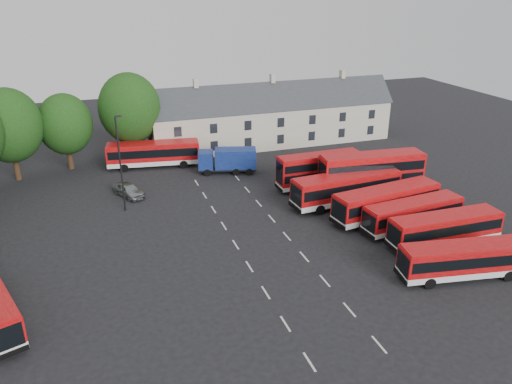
{
  "coord_description": "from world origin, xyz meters",
  "views": [
    {
      "loc": [
        -11.14,
        -36.17,
        21.86
      ],
      "look_at": [
        4.04,
        8.09,
        2.2
      ],
      "focal_mm": 35.0,
      "sensor_mm": 36.0,
      "label": 1
    }
  ],
  "objects_px": {
    "lamppost": "(120,162)",
    "bus_dd_south": "(371,172)",
    "box_truck": "(228,160)",
    "bus_row_a": "(465,258)",
    "silver_car": "(129,190)",
    "lime_car": "(492,256)"
  },
  "relations": [
    {
      "from": "bus_dd_south",
      "to": "box_truck",
      "type": "relative_size",
      "value": 1.6
    },
    {
      "from": "lime_car",
      "to": "bus_dd_south",
      "type": "bearing_deg",
      "value": 18.45
    },
    {
      "from": "bus_row_a",
      "to": "lime_car",
      "type": "xyz_separation_m",
      "value": [
        3.83,
        1.01,
        -1.12
      ]
    },
    {
      "from": "box_truck",
      "to": "lime_car",
      "type": "xyz_separation_m",
      "value": [
        14.95,
        -28.13,
        -1.08
      ]
    },
    {
      "from": "bus_row_a",
      "to": "bus_dd_south",
      "type": "distance_m",
      "value": 17.56
    },
    {
      "from": "lime_car",
      "to": "lamppost",
      "type": "relative_size",
      "value": 0.39
    },
    {
      "from": "box_truck",
      "to": "lamppost",
      "type": "relative_size",
      "value": 0.73
    },
    {
      "from": "bus_row_a",
      "to": "silver_car",
      "type": "bearing_deg",
      "value": 142.41
    },
    {
      "from": "bus_row_a",
      "to": "box_truck",
      "type": "relative_size",
      "value": 1.45
    },
    {
      "from": "bus_dd_south",
      "to": "lime_car",
      "type": "height_order",
      "value": "bus_dd_south"
    },
    {
      "from": "bus_row_a",
      "to": "lamppost",
      "type": "distance_m",
      "value": 32.92
    },
    {
      "from": "bus_row_a",
      "to": "silver_car",
      "type": "xyz_separation_m",
      "value": [
        -23.62,
        25.55,
        -1.02
      ]
    },
    {
      "from": "box_truck",
      "to": "lamppost",
      "type": "bearing_deg",
      "value": -135.21
    },
    {
      "from": "lime_car",
      "to": "lamppost",
      "type": "distance_m",
      "value": 35.37
    },
    {
      "from": "silver_car",
      "to": "lamppost",
      "type": "height_order",
      "value": "lamppost"
    },
    {
      "from": "box_truck",
      "to": "bus_row_a",
      "type": "bearing_deg",
      "value": -53.1
    },
    {
      "from": "bus_row_a",
      "to": "lamppost",
      "type": "height_order",
      "value": "lamppost"
    },
    {
      "from": "lamppost",
      "to": "bus_dd_south",
      "type": "bearing_deg",
      "value": -9.61
    },
    {
      "from": "bus_dd_south",
      "to": "silver_car",
      "type": "xyz_separation_m",
      "value": [
        -25.55,
        8.11,
        -1.94
      ]
    },
    {
      "from": "box_truck",
      "to": "silver_car",
      "type": "xyz_separation_m",
      "value": [
        -12.5,
        -3.59,
        -0.97
      ]
    },
    {
      "from": "bus_dd_south",
      "to": "lime_car",
      "type": "distance_m",
      "value": 16.66
    },
    {
      "from": "box_truck",
      "to": "lime_car",
      "type": "distance_m",
      "value": 31.87
    }
  ]
}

